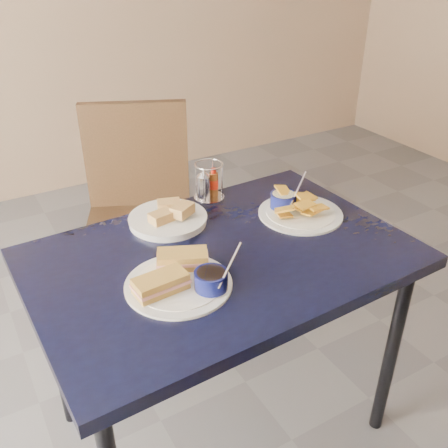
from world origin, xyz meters
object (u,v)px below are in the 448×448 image
sandwich_plate (182,277)px  bread_basket (169,218)px  dining_table (222,273)px  condiment_caddy (208,184)px  chair_far (131,202)px  plantain_plate (295,208)px

sandwich_plate → bread_basket: sandwich_plate is taller
dining_table → condiment_caddy: 0.39m
dining_table → chair_far: size_ratio=1.18×
dining_table → sandwich_plate: sandwich_plate is taller
chair_far → sandwich_plate: (-0.18, -0.90, 0.22)m
sandwich_plate → bread_basket: bearing=71.2°
chair_far → bread_basket: 0.62m
chair_far → dining_table: bearing=-90.3°
chair_far → bread_basket: bearing=-96.5°
chair_far → condiment_caddy: bearing=-74.7°
dining_table → chair_far: (0.00, 0.82, -0.12)m
chair_far → sandwich_plate: chair_far is taller
sandwich_plate → plantain_plate: size_ratio=1.09×
dining_table → chair_far: 0.83m
chair_far → bread_basket: (-0.07, -0.57, 0.21)m
dining_table → plantain_plate: (0.34, 0.09, 0.09)m
dining_table → bread_basket: bread_basket is taller
dining_table → condiment_caddy: bearing=68.2°
sandwich_plate → chair_far: bearing=78.9°
plantain_plate → condiment_caddy: size_ratio=2.10×
dining_table → sandwich_plate: 0.21m
plantain_plate → bread_basket: plantain_plate is taller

